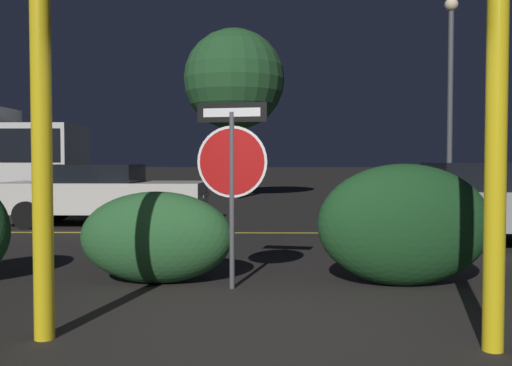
{
  "coord_description": "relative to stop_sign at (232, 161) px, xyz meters",
  "views": [
    {
      "loc": [
        0.01,
        -4.8,
        1.47
      ],
      "look_at": [
        -0.11,
        3.22,
        1.16
      ],
      "focal_mm": 40.0,
      "sensor_mm": 36.0,
      "label": 1
    }
  ],
  "objects": [
    {
      "name": "passing_car_3",
      "position": [
        4.1,
        3.58,
        -0.75
      ],
      "size": [
        4.48,
        2.02,
        1.44
      ],
      "rotation": [
        0.0,
        0.0,
        1.56
      ],
      "color": "#9E9EA3",
      "rests_on": "ground_plane"
    },
    {
      "name": "ground_plane",
      "position": [
        0.36,
        -1.7,
        -1.47
      ],
      "size": [
        260.0,
        260.0,
        0.0
      ],
      "primitive_type": "plane",
      "color": "black"
    },
    {
      "name": "passing_car_2",
      "position": [
        -3.36,
        6.61,
        -0.75
      ],
      "size": [
        4.71,
        2.11,
        1.39
      ],
      "rotation": [
        0.0,
        0.0,
        -1.58
      ],
      "color": "silver",
      "rests_on": "ground_plane"
    },
    {
      "name": "street_lamp",
      "position": [
        5.82,
        10.4,
        2.34
      ],
      "size": [
        0.39,
        0.39,
        6.23
      ],
      "color": "#4C4C51",
      "rests_on": "ground_plane"
    },
    {
      "name": "yellow_pole_left",
      "position": [
        -1.44,
        -1.88,
        0.14
      ],
      "size": [
        0.16,
        0.16,
        3.23
      ],
      "primitive_type": "cylinder",
      "color": "yellow",
      "rests_on": "ground_plane"
    },
    {
      "name": "tree_0",
      "position": [
        -0.81,
        15.61,
        3.12
      ],
      "size": [
        3.88,
        3.88,
        6.55
      ],
      "color": "#422D1E",
      "rests_on": "ground_plane"
    },
    {
      "name": "stop_sign",
      "position": [
        0.0,
        0.0,
        0.0
      ],
      "size": [
        0.81,
        0.18,
        2.13
      ],
      "rotation": [
        0.0,
        0.0,
        -0.19
      ],
      "color": "#4C4C51",
      "rests_on": "ground_plane"
    },
    {
      "name": "yellow_pole_right",
      "position": [
        2.14,
        -2.12,
        0.15
      ],
      "size": [
        0.16,
        0.16,
        3.24
      ],
      "primitive_type": "cylinder",
      "color": "yellow",
      "rests_on": "ground_plane"
    },
    {
      "name": "road_center_stripe",
      "position": [
        0.36,
        5.07,
        -1.47
      ],
      "size": [
        40.54,
        0.12,
        0.01
      ],
      "primitive_type": "cube",
      "color": "gold",
      "rests_on": "ground_plane"
    },
    {
      "name": "hedge_bush_3",
      "position": [
        2.01,
        0.19,
        -0.75
      ],
      "size": [
        2.04,
        0.87,
        1.44
      ],
      "primitive_type": "ellipsoid",
      "color": "#19421E",
      "rests_on": "ground_plane"
    },
    {
      "name": "hedge_bush_2",
      "position": [
        -0.92,
        0.29,
        -0.92
      ],
      "size": [
        1.83,
        0.85,
        1.1
      ],
      "primitive_type": "ellipsoid",
      "color": "#285B2D",
      "rests_on": "ground_plane"
    }
  ]
}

